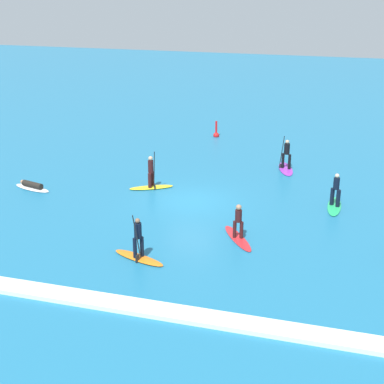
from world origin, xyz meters
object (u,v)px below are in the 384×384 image
at_px(surfer_on_yellow_board, 151,180).
at_px(marker_buoy, 216,134).
at_px(surfer_on_purple_board, 286,161).
at_px(surfer_on_orange_board, 138,249).
at_px(surfer_on_white_board, 32,186).
at_px(surfer_on_green_board, 335,199).
at_px(surfer_on_red_board, 238,229).

relative_size(surfer_on_yellow_board, marker_buoy, 1.91).
height_order(surfer_on_purple_board, marker_buoy, surfer_on_purple_board).
relative_size(surfer_on_yellow_board, surfer_on_orange_board, 0.95).
bearing_deg(surfer_on_purple_board, surfer_on_orange_board, 146.98).
height_order(surfer_on_yellow_board, surfer_on_white_board, surfer_on_yellow_board).
bearing_deg(marker_buoy, surfer_on_green_board, -51.86).
bearing_deg(surfer_on_white_board, surfer_on_green_board, -157.70).
bearing_deg(surfer_on_orange_board, surfer_on_purple_board, 91.22).
xyz_separation_m(surfer_on_orange_board, marker_buoy, (-1.55, 19.61, -0.25)).
distance_m(surfer_on_yellow_board, marker_buoy, 11.53).
distance_m(surfer_on_purple_board, surfer_on_green_board, 6.24).
bearing_deg(surfer_on_yellow_board, surfer_on_orange_board, -102.27).
relative_size(surfer_on_orange_board, surfer_on_green_board, 0.95).
bearing_deg(surfer_on_red_board, surfer_on_purple_board, -37.30).
xyz_separation_m(surfer_on_yellow_board, surfer_on_red_board, (5.94, -5.07, -0.01)).
height_order(surfer_on_red_board, surfer_on_purple_board, surfer_on_purple_board).
distance_m(surfer_on_red_board, surfer_on_purple_board, 10.46).
height_order(surfer_on_orange_board, marker_buoy, surfer_on_orange_board).
xyz_separation_m(surfer_on_white_board, marker_buoy, (7.13, 13.40, 0.07)).
relative_size(surfer_on_orange_board, surfer_on_white_board, 1.02).
height_order(surfer_on_yellow_board, surfer_on_green_board, surfer_on_yellow_board).
height_order(surfer_on_orange_board, surfer_on_red_board, surfer_on_orange_board).
height_order(surfer_on_purple_board, surfer_on_white_board, surfer_on_purple_board).
relative_size(surfer_on_orange_board, marker_buoy, 2.01).
distance_m(surfer_on_yellow_board, surfer_on_white_board, 6.58).
bearing_deg(marker_buoy, surfer_on_white_board, -118.04).
bearing_deg(surfer_on_white_board, marker_buoy, -102.45).
distance_m(surfer_on_yellow_board, surfer_on_orange_board, 8.46).
bearing_deg(surfer_on_red_board, surfer_on_yellow_board, 16.36).
relative_size(surfer_on_purple_board, surfer_on_white_board, 1.09).
xyz_separation_m(surfer_on_purple_board, surfer_on_green_board, (3.17, -5.37, -0.08)).
height_order(surfer_on_yellow_board, surfer_on_purple_board, surfer_on_yellow_board).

